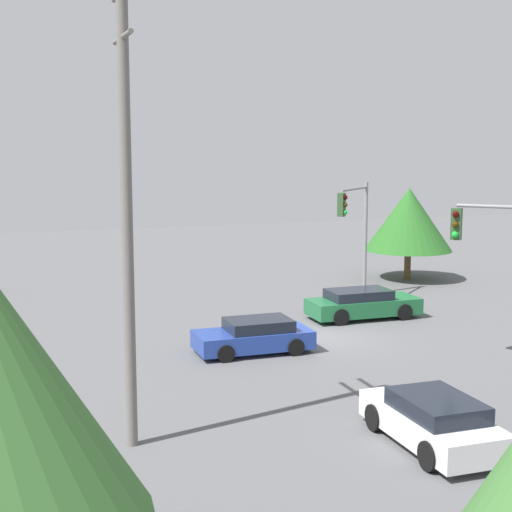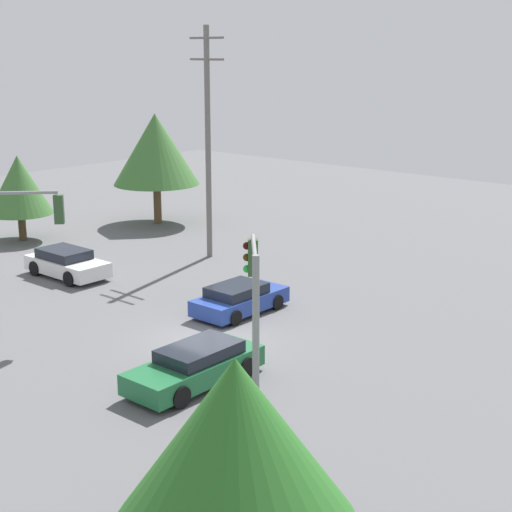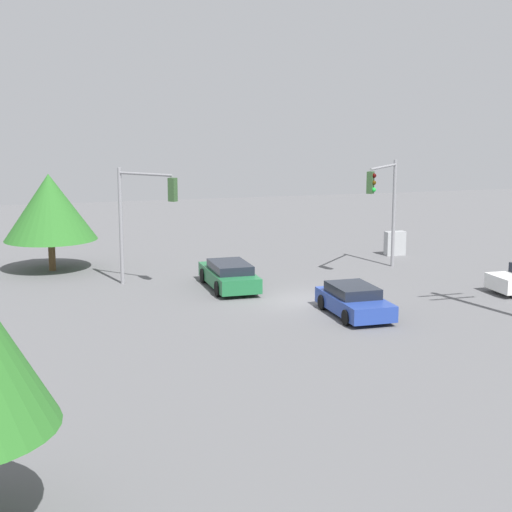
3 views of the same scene
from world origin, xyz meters
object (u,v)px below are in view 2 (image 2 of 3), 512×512
object	(u,v)px
sedan_green	(196,366)
sedan_blue	(239,299)
sedan_white	(67,263)
traffic_signal_main	(254,306)

from	to	relation	value
sedan_green	sedan_blue	bearing A→B (deg)	-59.44
sedan_blue	sedan_white	bearing A→B (deg)	-171.93
sedan_white	traffic_signal_main	world-z (taller)	traffic_signal_main
sedan_green	traffic_signal_main	xyz separation A→B (m)	(-3.69, 1.46, 3.14)
sedan_blue	sedan_green	size ratio (longest dim) A/B	0.87
sedan_white	sedan_green	bearing A→B (deg)	70.26
sedan_green	traffic_signal_main	distance (m)	5.06
sedan_white	traffic_signal_main	distance (m)	18.27
sedan_blue	sedan_white	distance (m)	9.70
sedan_white	traffic_signal_main	bearing A→B (deg)	69.87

